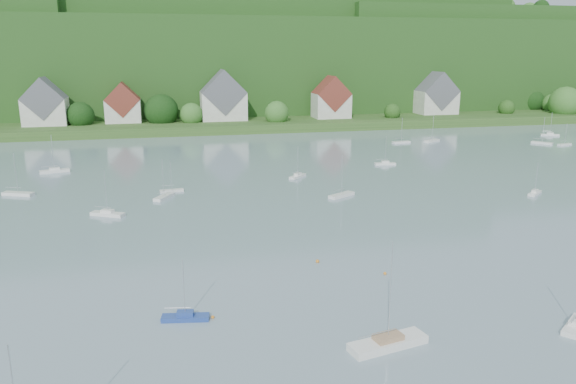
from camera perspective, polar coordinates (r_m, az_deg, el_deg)
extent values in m
cube|color=#2F521F|center=(215.43, -8.31, 7.31)|extent=(600.00, 60.00, 3.00)
cube|color=#1B4516|center=(288.82, -9.74, 12.67)|extent=(620.00, 160.00, 40.00)
cube|color=#1B4516|center=(284.53, -7.67, 14.33)|extent=(240.00, 130.00, 60.00)
cube|color=#1B4516|center=(321.54, 21.05, 12.44)|extent=(200.00, 110.00, 48.00)
sphere|color=#306926|center=(251.03, 26.65, 8.24)|extent=(12.88, 12.88, 12.88)
sphere|color=black|center=(263.70, 23.84, 8.58)|extent=(10.46, 10.46, 10.46)
sphere|color=#204615|center=(241.13, 21.61, 8.06)|extent=(6.45, 6.45, 6.45)
sphere|color=black|center=(268.35, 26.54, 8.39)|extent=(10.68, 10.68, 10.68)
sphere|color=#306926|center=(198.53, -9.93, 7.87)|extent=(8.19, 8.19, 8.19)
sphere|color=#306926|center=(266.80, 27.36, 8.26)|extent=(10.50, 10.50, 10.50)
sphere|color=#306926|center=(203.47, -22.85, 6.97)|extent=(6.49, 6.49, 6.49)
sphere|color=#306926|center=(216.02, 4.45, 8.89)|extent=(12.16, 12.16, 12.16)
sphere|color=#306926|center=(198.43, -1.16, 8.13)|extent=(8.73, 8.73, 8.73)
sphere|color=black|center=(201.95, -20.61, 7.39)|extent=(9.32, 9.32, 9.32)
sphere|color=#204615|center=(213.81, 10.71, 8.11)|extent=(6.24, 6.24, 6.24)
sphere|color=black|center=(234.53, 14.36, 8.59)|extent=(8.16, 8.16, 8.16)
sphere|color=#306926|center=(262.60, 25.51, 8.22)|extent=(8.09, 8.09, 8.09)
sphere|color=black|center=(200.59, -12.92, 8.14)|extent=(11.92, 11.92, 11.92)
sphere|color=#306926|center=(334.30, 23.60, 16.67)|extent=(9.52, 9.52, 9.52)
sphere|color=#306926|center=(296.79, 11.04, 18.18)|extent=(14.97, 14.97, 14.97)
sphere|color=black|center=(301.86, 24.65, 16.88)|extent=(7.52, 7.52, 7.52)
sphere|color=#204615|center=(286.38, 7.03, 18.30)|extent=(9.78, 9.78, 9.78)
sphere|color=#204615|center=(301.64, 14.83, 17.82)|extent=(12.02, 12.02, 12.02)
sphere|color=black|center=(294.34, 19.89, 17.55)|extent=(11.57, 11.57, 11.57)
sphere|color=#204615|center=(275.03, 18.58, 17.98)|extent=(12.65, 12.65, 12.65)
sphere|color=#306926|center=(290.44, 21.54, 17.35)|extent=(8.28, 8.28, 8.28)
sphere|color=black|center=(334.24, 21.71, 16.78)|extent=(7.47, 7.47, 7.47)
sphere|color=#306926|center=(286.02, 11.71, 18.12)|extent=(9.48, 9.48, 9.48)
sphere|color=black|center=(351.91, 23.97, 15.44)|extent=(8.43, 8.43, 8.43)
sphere|color=#204615|center=(276.71, -18.42, 16.69)|extent=(12.01, 12.01, 12.01)
sphere|color=black|center=(326.31, 25.76, 15.60)|extent=(13.54, 13.54, 13.54)
sphere|color=black|center=(298.75, 14.80, 16.81)|extent=(15.08, 15.08, 15.08)
sphere|color=#306926|center=(308.45, 11.64, 16.91)|extent=(15.99, 15.99, 15.99)
sphere|color=black|center=(286.19, -10.68, 17.18)|extent=(15.72, 15.72, 15.72)
sphere|color=#306926|center=(393.48, 24.81, 15.25)|extent=(14.17, 14.17, 14.17)
sphere|color=#204615|center=(282.94, -7.54, 17.14)|extent=(10.54, 10.54, 10.54)
cube|color=beige|center=(204.68, -23.71, 7.60)|extent=(14.00, 10.00, 9.00)
cube|color=#595960|center=(204.30, -23.84, 8.85)|extent=(14.00, 10.40, 14.00)
cube|color=beige|center=(203.61, -16.62, 8.03)|extent=(12.00, 9.00, 8.00)
cube|color=maroon|center=(203.25, -16.70, 9.15)|extent=(12.00, 9.36, 12.00)
cube|color=beige|center=(203.34, -6.67, 8.80)|extent=(16.00, 11.00, 10.00)
cube|color=#595960|center=(202.93, -6.71, 10.20)|extent=(16.00, 11.44, 16.00)
cube|color=beige|center=(209.63, 4.46, 8.87)|extent=(13.00, 10.00, 9.00)
cube|color=maroon|center=(209.26, 4.48, 10.10)|extent=(13.00, 10.40, 13.00)
cube|color=beige|center=(230.62, 15.03, 8.93)|extent=(15.00, 10.00, 9.00)
cube|color=#595960|center=(230.28, 15.10, 10.04)|extent=(15.00, 10.40, 15.00)
cube|color=navy|center=(59.70, -10.53, -12.63)|extent=(5.06, 2.16, 0.49)
cube|color=navy|center=(59.48, -10.56, -12.20)|extent=(1.85, 1.23, 0.50)
cylinder|color=silver|center=(58.29, -10.68, -9.72)|extent=(0.10, 0.10, 6.12)
cylinder|color=silver|center=(59.29, -11.30, -11.63)|extent=(2.67, 0.52, 0.08)
cube|color=white|center=(54.71, 10.26, -15.09)|extent=(8.09, 3.76, 0.78)
cube|color=#A5815F|center=(54.41, 10.29, -14.50)|extent=(2.99, 2.07, 0.50)
cylinder|color=silver|center=(52.36, 10.52, -10.05)|extent=(0.10, 0.10, 9.75)
cylinder|color=silver|center=(53.50, 9.26, -14.19)|extent=(4.21, 0.97, 0.08)
cube|color=white|center=(64.06, 27.49, -12.14)|extent=(4.97, 4.25, 0.51)
cube|color=white|center=(63.85, 27.54, -11.73)|extent=(2.04, 1.89, 0.50)
cylinder|color=silver|center=(62.89, 27.45, -11.46)|extent=(2.30, 1.77, 0.08)
sphere|color=orange|center=(70.89, 9.97, -8.36)|extent=(0.41, 0.41, 0.41)
sphere|color=orange|center=(73.73, 3.06, -7.24)|extent=(0.50, 0.50, 0.50)
sphere|color=orange|center=(59.71, -7.76, -12.76)|extent=(0.38, 0.38, 0.38)
cube|color=white|center=(203.77, 25.39, 5.35)|extent=(5.82, 3.99, 0.57)
cube|color=white|center=(203.70, 25.40, 5.50)|extent=(2.29, 1.90, 0.50)
cylinder|color=silver|center=(203.30, 25.50, 6.42)|extent=(0.10, 0.10, 7.14)
cylinder|color=silver|center=(203.45, 25.18, 5.70)|extent=(2.84, 1.48, 0.08)
cube|color=white|center=(106.54, 5.54, -0.33)|extent=(5.94, 4.49, 0.59)
cylinder|color=silver|center=(105.61, 5.59, 1.78)|extent=(0.10, 0.10, 7.42)
cylinder|color=silver|center=(105.59, 5.24, 0.22)|extent=(2.83, 1.76, 0.08)
cube|color=white|center=(184.51, 26.62, 4.40)|extent=(4.94, 2.40, 0.48)
cylinder|color=silver|center=(184.07, 26.73, 5.39)|extent=(0.10, 0.10, 5.95)
cylinder|color=silver|center=(183.78, 26.53, 4.74)|extent=(2.56, 0.69, 0.08)
cube|color=white|center=(138.35, -22.93, 2.00)|extent=(6.70, 3.38, 0.65)
cube|color=white|center=(138.24, -22.95, 2.23)|extent=(2.50, 1.79, 0.50)
cylinder|color=silver|center=(137.58, -23.10, 3.77)|extent=(0.10, 0.10, 8.06)
cylinder|color=silver|center=(138.06, -23.37, 2.45)|extent=(3.45, 0.97, 0.08)
cube|color=white|center=(177.21, 14.64, 5.13)|extent=(6.17, 4.56, 0.61)
cylinder|color=silver|center=(176.64, 14.72, 6.46)|extent=(0.10, 0.10, 7.67)
cylinder|color=silver|center=(176.27, 14.50, 5.49)|extent=(2.96, 1.76, 0.08)
cube|color=white|center=(118.07, 24.09, -0.11)|extent=(4.52, 3.90, 0.47)
cube|color=white|center=(117.96, 24.12, 0.12)|extent=(1.86, 1.73, 0.50)
cylinder|color=silver|center=(117.40, 24.25, 1.39)|extent=(0.10, 0.10, 5.86)
cylinder|color=silver|center=(117.16, 24.05, 0.36)|extent=(2.10, 1.63, 0.08)
cube|color=white|center=(112.18, -11.90, 0.14)|extent=(4.76, 1.78, 0.46)
cylinder|color=silver|center=(111.48, -11.98, 1.70)|extent=(0.10, 0.10, 5.81)
cylinder|color=silver|center=(111.84, -12.28, 0.67)|extent=(2.55, 0.35, 0.08)
cube|color=white|center=(107.55, -12.66, -0.48)|extent=(4.17, 5.61, 0.56)
cylinder|color=silver|center=(106.68, -12.77, 1.48)|extent=(0.10, 0.10, 6.98)
cylinder|color=silver|center=(106.57, -12.92, 0.02)|extent=(1.62, 2.69, 0.08)
cube|color=white|center=(122.37, 1.00, 1.63)|extent=(4.63, 4.64, 0.51)
cube|color=white|center=(122.26, 1.00, 1.86)|extent=(1.98, 1.98, 0.50)
cylinder|color=silver|center=(121.66, 1.01, 3.22)|extent=(0.10, 0.10, 6.41)
cylinder|color=silver|center=(121.48, 0.82, 2.10)|extent=(2.04, 2.05, 0.08)
cube|color=white|center=(119.20, -26.06, -0.16)|extent=(6.30, 3.96, 0.61)
cylinder|color=silver|center=(118.34, -26.28, 1.78)|extent=(0.10, 0.10, 7.64)
cylinder|color=silver|center=(119.47, -26.48, 0.42)|extent=(3.13, 1.39, 0.08)
cube|color=white|center=(98.66, -18.11, -2.17)|extent=(5.94, 4.19, 0.59)
cube|color=white|center=(98.52, -18.13, -1.87)|extent=(2.35, 1.97, 0.50)
cylinder|color=silver|center=(97.67, -18.28, 0.05)|extent=(0.10, 0.10, 7.32)
cylinder|color=silver|center=(98.82, -18.59, -1.47)|extent=(2.88, 1.58, 0.08)
cube|color=white|center=(172.58, 11.59, 5.06)|extent=(5.86, 2.36, 0.57)
cylinder|color=silver|center=(172.02, 11.66, 6.32)|extent=(0.10, 0.10, 7.12)
cylinder|color=silver|center=(171.94, 11.37, 5.44)|extent=(3.11, 0.51, 0.08)
cube|color=white|center=(184.44, 24.72, 4.63)|extent=(5.13, 5.71, 0.60)
cylinder|color=silver|center=(183.90, 24.86, 5.87)|extent=(0.10, 0.10, 7.52)
cylinder|color=silver|center=(184.47, 24.49, 5.03)|extent=(2.17, 2.60, 0.08)
cube|color=white|center=(138.26, 9.99, 2.89)|extent=(5.33, 2.13, 0.52)
cube|color=white|center=(138.16, 10.00, 3.09)|extent=(1.93, 1.25, 0.50)
cylinder|color=silver|center=(137.62, 10.05, 4.31)|extent=(0.10, 0.10, 6.48)
cylinder|color=silver|center=(137.83, 9.69, 3.35)|extent=(2.84, 0.46, 0.08)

